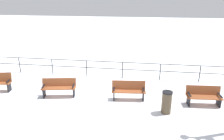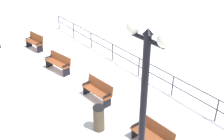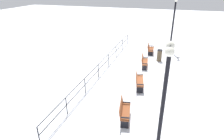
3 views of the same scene
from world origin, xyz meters
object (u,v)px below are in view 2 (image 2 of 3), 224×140
(bench_fourth, at_px, (153,135))
(lamppost_middle, at_px, (144,101))
(bench_third, at_px, (98,90))
(trash_bin, at_px, (99,118))
(bench_second, at_px, (58,62))
(bench_nearest, at_px, (35,41))

(bench_fourth, height_order, lamppost_middle, lamppost_middle)
(bench_third, height_order, trash_bin, trash_bin)
(bench_second, relative_size, bench_fourth, 1.09)
(bench_fourth, bearing_deg, bench_second, -92.80)
(bench_second, distance_m, bench_fourth, 6.88)
(bench_third, bearing_deg, lamppost_middle, 63.00)
(bench_nearest, distance_m, bench_fourth, 10.31)
(bench_third, relative_size, trash_bin, 1.65)
(bench_third, bearing_deg, bench_second, -92.90)
(bench_second, bearing_deg, bench_third, 82.03)
(bench_third, distance_m, trash_bin, 2.00)
(bench_nearest, height_order, bench_third, bench_nearest)
(bench_fourth, bearing_deg, bench_nearest, -93.78)
(bench_third, xyz_separation_m, trash_bin, (1.06, 1.69, 0.02))
(bench_nearest, relative_size, trash_bin, 1.51)
(bench_nearest, relative_size, bench_second, 0.87)
(trash_bin, bearing_deg, bench_second, -99.65)
(bench_second, distance_m, bench_third, 3.45)
(bench_fourth, bearing_deg, trash_bin, -63.90)
(bench_nearest, bearing_deg, lamppost_middle, 71.43)
(bench_second, xyz_separation_m, bench_third, (-0.18, 3.44, -0.01))
(bench_fourth, bearing_deg, lamppost_middle, 32.90)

